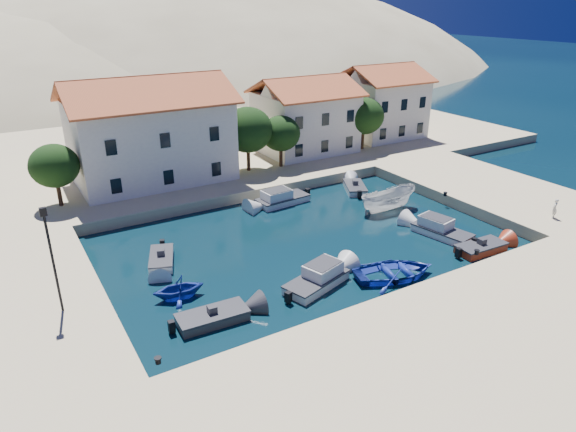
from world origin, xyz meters
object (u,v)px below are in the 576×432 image
object	(u,v)px
building_left	(150,128)
pedestrian	(555,209)
lamppost	(51,251)
cabin_cruiser_east	(442,231)
building_mid	(305,114)
rowboat_south	(394,277)
cabin_cruiser_south	(316,280)
boat_east	(387,210)
building_right	(382,100)

from	to	relation	value
building_left	pedestrian	bearing A→B (deg)	-46.83
lamppost	cabin_cruiser_east	xyz separation A→B (m)	(27.32, -2.42, -4.28)
building_mid	pedestrian	distance (m)	27.90
rowboat_south	cabin_cruiser_east	size ratio (longest dim) A/B	1.12
lamppost	pedestrian	bearing A→B (deg)	-9.44
building_mid	lamppost	bearing A→B (deg)	-144.55
cabin_cruiser_south	pedestrian	world-z (taller)	pedestrian
lamppost	cabin_cruiser_south	distance (m)	15.71
rowboat_south	pedestrian	xyz separation A→B (m)	(16.07, -0.56, 1.80)
building_left	cabin_cruiser_south	size ratio (longest dim) A/B	2.92
boat_east	rowboat_south	bearing A→B (deg)	143.95
rowboat_south	pedestrian	world-z (taller)	pedestrian
lamppost	boat_east	xyz separation A→B (m)	(27.21, 3.86, -4.75)
lamppost	pedestrian	size ratio (longest dim) A/B	3.89
cabin_cruiser_east	pedestrian	size ratio (longest dim) A/B	3.09
cabin_cruiser_south	rowboat_south	xyz separation A→B (m)	(5.13, -1.66, -0.48)
building_right	cabin_cruiser_east	xyz separation A→B (m)	(-14.18, -24.42, -5.00)
building_left	cabin_cruiser_south	world-z (taller)	building_left
building_mid	cabin_cruiser_south	world-z (taller)	building_mid
cabin_cruiser_east	building_left	bearing A→B (deg)	23.98
boat_east	pedestrian	size ratio (longest dim) A/B	3.49
cabin_cruiser_east	building_right	bearing A→B (deg)	-41.37
pedestrian	rowboat_south	bearing A→B (deg)	-28.58
building_right	cabin_cruiser_south	bearing A→B (deg)	-136.21
building_left	cabin_cruiser_east	world-z (taller)	building_left
cabin_cruiser_east	pedestrian	xyz separation A→B (m)	(8.52, -3.54, 1.32)
building_mid	cabin_cruiser_east	bearing A→B (deg)	-95.32
building_mid	lamppost	world-z (taller)	building_mid
rowboat_south	boat_east	xyz separation A→B (m)	(7.43, 9.26, 0.00)
building_left	cabin_cruiser_south	distance (m)	24.56
cabin_cruiser_east	boat_east	distance (m)	6.30
building_right	cabin_cruiser_south	size ratio (longest dim) A/B	1.88
building_right	lamppost	distance (m)	46.98
building_mid	building_right	size ratio (longest dim) A/B	1.11
rowboat_south	cabin_cruiser_east	world-z (taller)	cabin_cruiser_east
building_right	building_mid	bearing A→B (deg)	-175.24
pedestrian	lamppost	bearing A→B (deg)	-36.02
lamppost	boat_east	bearing A→B (deg)	8.07
building_mid	pedestrian	xyz separation A→B (m)	(6.35, -26.96, -3.42)
building_mid	cabin_cruiser_south	xyz separation A→B (m)	(-14.85, -24.74, -4.75)
building_left	cabin_cruiser_south	bearing A→B (deg)	-82.44
building_left	building_mid	xyz separation A→B (m)	(18.00, 1.00, -0.71)
building_left	cabin_cruiser_south	xyz separation A→B (m)	(3.15, -23.74, -5.46)
lamppost	building_right	bearing A→B (deg)	27.93
building_mid	building_left	bearing A→B (deg)	-176.82
boat_east	building_mid	bearing A→B (deg)	-4.91
building_right	rowboat_south	size ratio (longest dim) A/B	1.70
building_left	pedestrian	xyz separation A→B (m)	(24.35, -25.96, -4.14)
rowboat_south	pedestrian	distance (m)	16.18
building_mid	rowboat_south	size ratio (longest dim) A/B	1.89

